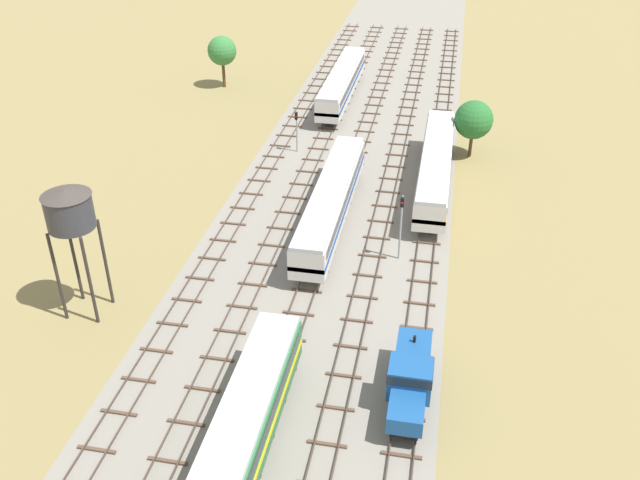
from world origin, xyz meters
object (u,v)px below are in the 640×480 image
object	(u,v)px
water_tower	(69,211)
shunter_loco_centre_right_near	(410,377)
passenger_coach_left_far	(342,82)
passenger_coach_centre_left_nearest	(231,461)
passenger_coach_centre_right_midfar	(436,164)
signal_post_near	(401,220)
signal_post_mid	(297,126)
passenger_coach_centre_left_mid	(331,199)

from	to	relation	value
water_tower	shunter_loco_centre_right_near	bearing A→B (deg)	-11.57
passenger_coach_left_far	water_tower	xyz separation A→B (m)	(-11.17, -48.44, 5.93)
passenger_coach_centre_left_nearest	water_tower	distance (m)	21.72
passenger_coach_centre_left_nearest	passenger_coach_left_far	distance (m)	62.51
passenger_coach_centre_left_nearest	water_tower	xyz separation A→B (m)	(-15.58, 13.92, 5.93)
passenger_coach_centre_left_nearest	passenger_coach_left_far	bearing A→B (deg)	94.05
shunter_loco_centre_right_near	passenger_coach_centre_right_midfar	bearing A→B (deg)	90.00
shunter_loco_centre_right_near	signal_post_near	distance (m)	16.81
shunter_loco_centre_right_near	water_tower	bearing A→B (deg)	168.43
shunter_loco_centre_right_near	signal_post_near	world-z (taller)	signal_post_near
shunter_loco_centre_right_near	passenger_coach_centre_right_midfar	distance (m)	30.40
passenger_coach_centre_right_midfar	signal_post_mid	distance (m)	16.57
shunter_loco_centre_right_near	water_tower	size ratio (longest dim) A/B	0.82
passenger_coach_centre_right_midfar	passenger_coach_left_far	world-z (taller)	same
signal_post_mid	signal_post_near	bearing A→B (deg)	-56.27
water_tower	passenger_coach_centre_right_midfar	bearing A→B (deg)	46.14
signal_post_near	signal_post_mid	bearing A→B (deg)	123.73
signal_post_mid	passenger_coach_centre_left_nearest	bearing A→B (deg)	-81.69
passenger_coach_centre_left_mid	water_tower	bearing A→B (deg)	-133.98
passenger_coach_centre_left_mid	passenger_coach_centre_left_nearest	bearing A→B (deg)	-90.00
signal_post_near	signal_post_mid	world-z (taller)	signal_post_near
water_tower	signal_post_mid	xyz separation A→B (m)	(8.97, 31.39, -5.50)
passenger_coach_centre_right_midfar	signal_post_near	bearing A→B (deg)	-99.07
shunter_loco_centre_right_near	passenger_coach_centre_left_mid	distance (m)	22.92
passenger_coach_centre_left_nearest	passenger_coach_centre_left_mid	bearing A→B (deg)	90.00
passenger_coach_centre_left_mid	water_tower	world-z (taller)	water_tower
passenger_coach_centre_left_mid	passenger_coach_centre_right_midfar	xyz separation A→B (m)	(8.82, 9.25, 0.00)
shunter_loco_centre_right_near	passenger_coach_centre_right_midfar	world-z (taller)	passenger_coach_centre_right_midfar
passenger_coach_centre_left_nearest	signal_post_mid	size ratio (longest dim) A/B	4.63
passenger_coach_centre_left_nearest	signal_post_near	distance (m)	26.36
passenger_coach_centre_right_midfar	signal_post_mid	bearing A→B (deg)	158.77
signal_post_near	signal_post_mid	size ratio (longest dim) A/B	1.26
shunter_loco_centre_right_near	signal_post_mid	bearing A→B (deg)	112.99
water_tower	signal_post_near	size ratio (longest dim) A/B	1.72
shunter_loco_centre_right_near	water_tower	world-z (taller)	water_tower
passenger_coach_centre_left_nearest	shunter_loco_centre_right_near	distance (m)	12.56
passenger_coach_left_far	signal_post_near	bearing A→B (deg)	-73.35
passenger_coach_centre_right_midfar	passenger_coach_left_far	size ratio (longest dim) A/B	1.00
passenger_coach_centre_right_midfar	signal_post_near	size ratio (longest dim) A/B	3.69
passenger_coach_centre_right_midfar	signal_post_near	distance (m)	14.04
water_tower	signal_post_mid	distance (m)	33.11
passenger_coach_left_far	passenger_coach_centre_left_nearest	bearing A→B (deg)	-85.95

